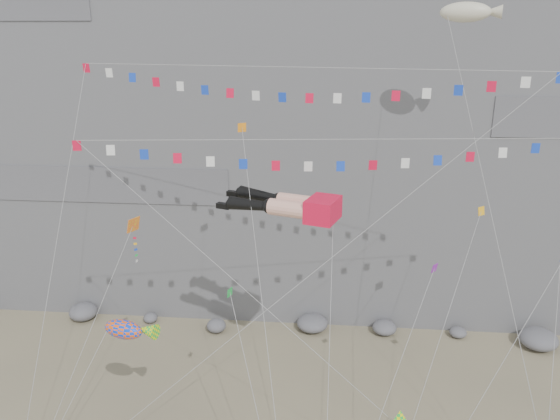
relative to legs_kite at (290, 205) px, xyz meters
The scene contains 12 objects.
cliff 28.52m from the legs_kite, 87.60° to the left, with size 80.00×28.00×50.00m, color slate.
talus_boulders 18.27m from the legs_kite, 84.50° to the left, with size 60.00×3.00×1.20m, color slate, non-canonical shape.
legs_kite is the anchor object (origin of this frame).
flag_banner_upper 7.63m from the legs_kite, 86.03° to the left, with size 27.22×13.12×28.13m.
flag_banner_lower 4.27m from the legs_kite, ahead, with size 26.14×9.43×22.86m.
harlequin_kite 8.75m from the legs_kite, 168.38° to the right, with size 6.02×7.93×16.30m.
fish_windsock 11.58m from the legs_kite, 159.82° to the right, with size 6.50×6.86×11.04m.
blimp_windsock 15.89m from the legs_kite, 33.51° to the left, with size 6.18×15.98×29.36m.
small_kite_a 5.30m from the legs_kite, 138.93° to the left, with size 5.10×15.61×24.18m.
small_kite_b 8.61m from the legs_kite, 11.48° to the right, with size 6.60×10.64×16.56m.
small_kite_c 6.18m from the legs_kite, 125.93° to the right, with size 5.22×9.93×15.12m.
small_kite_d 11.67m from the legs_kite, 14.34° to the left, with size 8.24×15.18×21.27m.
Camera 1 is at (1.01, -23.68, 24.00)m, focal length 35.00 mm.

